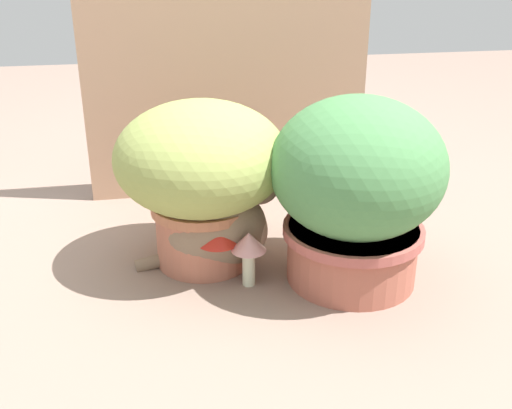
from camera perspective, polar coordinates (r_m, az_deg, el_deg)
ground_plane at (r=1.61m, az=-3.37°, el=-5.50°), size 6.00×6.00×0.00m
cardboard_backdrop at (r=1.96m, az=-2.64°, el=11.57°), size 0.91×0.03×0.75m
grass_planter at (r=1.52m, az=-5.17°, el=3.16°), size 0.43×0.43×0.43m
leafy_planter at (r=1.45m, az=9.41°, el=1.63°), size 0.41×0.41×0.46m
cat at (r=1.53m, az=-3.15°, el=-1.86°), size 0.38×0.19×0.32m
mushroom_ornament_red at (r=1.48m, az=-3.61°, el=-3.04°), size 0.10×0.10×0.16m
mushroom_ornament_pink at (r=1.46m, az=-0.70°, el=-4.04°), size 0.09×0.09×0.14m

